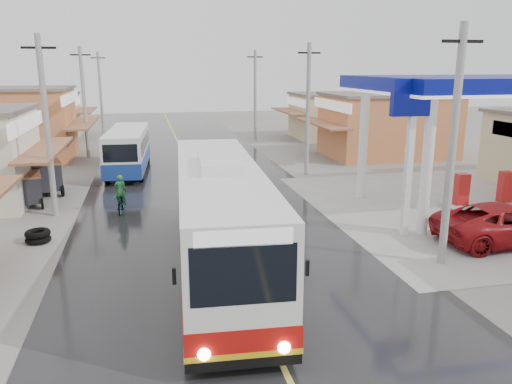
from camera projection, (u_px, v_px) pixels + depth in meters
ground at (243, 282)px, 15.83m from camera, size 120.00×120.00×0.00m
road at (195, 179)px, 30.02m from camera, size 12.00×90.00×0.02m
centre_line at (195, 179)px, 30.01m from camera, size 0.15×90.00×0.01m
shopfronts_right at (447, 178)px, 30.33m from camera, size 11.00×44.00×4.80m
utility_poles_left at (75, 182)px, 29.49m from camera, size 1.60×50.00×8.00m
utility_poles_right at (306, 174)px, 31.49m from camera, size 1.60×36.00×8.00m
coach_bus at (220, 218)px, 16.25m from camera, size 3.51×12.45×3.84m
second_bus at (128, 150)px, 31.69m from camera, size 2.81×8.40×2.74m
jeepney at (506, 224)px, 19.16m from camera, size 5.55×2.60×1.54m
cyclist at (121, 200)px, 23.16m from camera, size 0.73×1.74×1.83m
tricycle_near at (27, 188)px, 24.17m from camera, size 1.77×2.15×1.60m
tricycle_far at (46, 175)px, 26.44m from camera, size 2.11×2.48×1.79m
tyre_stack at (38, 236)px, 19.33m from camera, size 0.97×0.97×0.49m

